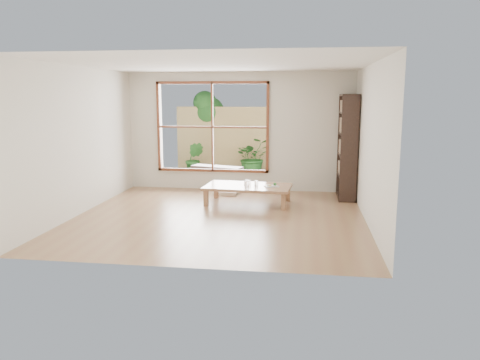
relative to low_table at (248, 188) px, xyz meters
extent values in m
plane|color=#96724B|center=(-0.37, -1.07, -0.32)|extent=(5.00, 5.00, 0.00)
cube|color=#A16E4E|center=(0.00, 0.00, 0.02)|extent=(1.71, 1.04, 0.05)
cube|color=#A16E4E|center=(-0.77, -0.33, -0.16)|extent=(0.09, 0.09, 0.31)
cube|color=#A16E4E|center=(-0.72, 0.43, -0.16)|extent=(0.09, 0.09, 0.31)
cube|color=#A16E4E|center=(0.72, -0.43, -0.16)|extent=(0.09, 0.09, 0.31)
cube|color=#A16E4E|center=(0.77, 0.33, -0.16)|extent=(0.09, 0.09, 0.31)
cube|color=silver|center=(-0.56, 0.90, -0.28)|extent=(0.58, 0.58, 0.08)
cube|color=#32221C|center=(1.94, 0.83, 0.74)|extent=(0.34, 0.95, 2.12)
cylinder|color=silver|center=(0.00, -0.14, 0.11)|extent=(0.07, 0.07, 0.13)
cylinder|color=silver|center=(0.16, -0.01, 0.09)|extent=(0.07, 0.07, 0.10)
cylinder|color=silver|center=(0.01, 0.13, 0.08)|extent=(0.06, 0.06, 0.08)
cylinder|color=silver|center=(-0.06, 0.04, 0.08)|extent=(0.06, 0.06, 0.07)
cube|color=white|center=(0.46, -0.06, 0.05)|extent=(0.30, 0.26, 0.02)
sphere|color=#2C692A|center=(0.53, -0.02, 0.09)|extent=(0.06, 0.06, 0.06)
cube|color=gold|center=(0.44, -0.10, 0.07)|extent=(0.06, 0.05, 0.02)
cube|color=beige|center=(0.40, -0.03, 0.07)|extent=(0.07, 0.06, 0.02)
cylinder|color=silver|center=(0.49, -0.11, 0.06)|extent=(0.13, 0.07, 0.01)
cube|color=#352D26|center=(-0.97, 2.49, -0.32)|extent=(2.80, 2.00, 0.05)
cube|color=#32221C|center=(-1.00, 2.03, 0.08)|extent=(1.31, 0.71, 0.05)
cube|color=#32221C|center=(-1.60, 2.06, -0.12)|extent=(0.07, 0.07, 0.34)
cube|color=#32221C|center=(-1.52, 2.34, -0.12)|extent=(0.07, 0.07, 0.34)
cube|color=#32221C|center=(-0.48, 1.72, -0.12)|extent=(0.07, 0.07, 0.34)
cube|color=#32221C|center=(-0.40, 2.00, -0.12)|extent=(0.07, 0.07, 0.34)
cube|color=tan|center=(-0.97, 3.49, 0.58)|extent=(2.80, 0.06, 1.80)
imported|color=#285A21|center=(-0.25, 3.06, 0.21)|extent=(1.14, 1.08, 1.01)
imported|color=#285A21|center=(-1.79, 2.99, 0.14)|extent=(0.49, 0.40, 0.87)
cylinder|color=#4C3D2D|center=(-1.67, 3.79, 0.48)|extent=(0.14, 0.14, 1.60)
sphere|color=#285A21|center=(-1.55, 3.79, 1.33)|extent=(0.84, 0.84, 0.84)
sphere|color=#285A21|center=(-1.82, 3.87, 1.13)|extent=(0.70, 0.70, 0.70)
sphere|color=#285A21|center=(-1.64, 3.69, 1.58)|extent=(0.64, 0.64, 0.64)
camera|label=1|loc=(1.10, -8.88, 1.76)|focal=35.00mm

